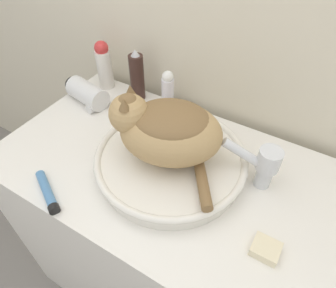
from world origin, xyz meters
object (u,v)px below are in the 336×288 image
object	(u,v)px
deodorant_stick	(168,91)
soap_bar	(266,249)
lotion_bottle_white	(104,65)
hair_dryer	(88,94)
hairspray_can_black	(137,77)
cream_tube	(47,192)
faucet	(263,164)
cat	(167,129)

from	to	relation	value
deodorant_stick	soap_bar	xyz separation A→B (m)	(0.47, -0.34, -0.06)
lotion_bottle_white	hair_dryer	distance (m)	0.13
hairspray_can_black	soap_bar	xyz separation A→B (m)	(0.59, -0.34, -0.08)
deodorant_stick	cream_tube	distance (m)	0.50
deodorant_stick	hair_dryer	size ratio (longest dim) A/B	0.82
faucet	cream_tube	world-z (taller)	faucet
hair_dryer	cream_tube	bearing A→B (deg)	127.12
hair_dryer	cat	bearing A→B (deg)	173.37
cat	soap_bar	bearing A→B (deg)	141.10
hairspray_can_black	lotion_bottle_white	bearing A→B (deg)	180.00
lotion_bottle_white	hair_dryer	bearing A→B (deg)	-84.37
deodorant_stick	cream_tube	size ratio (longest dim) A/B	1.05
lotion_bottle_white	deodorant_stick	world-z (taller)	lotion_bottle_white
faucet	deodorant_stick	world-z (taller)	deodorant_stick
hairspray_can_black	deodorant_stick	size ratio (longest dim) A/B	1.29
cat	deodorant_stick	distance (m)	0.29
cream_tube	deodorant_stick	bearing A→B (deg)	80.97
faucet	hair_dryer	world-z (taller)	faucet
cat	faucet	bearing A→B (deg)	176.92
hairspray_can_black	cat	bearing A→B (deg)	-42.03
faucet	soap_bar	size ratio (longest dim) A/B	2.47
deodorant_stick	hair_dryer	world-z (taller)	deodorant_stick
hairspray_can_black	hair_dryer	size ratio (longest dim) A/B	1.06
deodorant_stick	faucet	bearing A→B (deg)	-22.93
faucet	lotion_bottle_white	world-z (taller)	lotion_bottle_white
cream_tube	hairspray_can_black	bearing A→B (deg)	95.74
cat	lotion_bottle_white	size ratio (longest dim) A/B	1.86
faucet	soap_bar	distance (m)	0.21
cat	faucet	world-z (taller)	cat
hair_dryer	deodorant_stick	bearing A→B (deg)	-145.44
hair_dryer	soap_bar	xyz separation A→B (m)	(0.73, -0.23, -0.03)
hairspray_can_black	hair_dryer	distance (m)	0.19
soap_bar	lotion_bottle_white	bearing A→B (deg)	155.00
lotion_bottle_white	cat	bearing A→B (deg)	-30.16
lotion_bottle_white	cream_tube	xyz separation A→B (m)	(0.20, -0.49, -0.08)
faucet	lotion_bottle_white	xyz separation A→B (m)	(-0.66, 0.16, 0.01)
lotion_bottle_white	faucet	bearing A→B (deg)	-13.86
hair_dryer	soap_bar	bearing A→B (deg)	173.11
faucet	hairspray_can_black	size ratio (longest dim) A/B	0.80
soap_bar	hair_dryer	bearing A→B (deg)	162.67
deodorant_stick	hairspray_can_black	bearing A→B (deg)	180.00
cat	faucet	size ratio (longest dim) A/B	2.22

